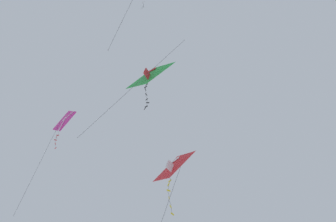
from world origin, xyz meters
TOP-DOWN VIEW (x-y plane):
  - kite_delta_near_right at (0.28, -1.42)m, footprint 3.58×4.57m
  - kite_diamond_low_drifter at (-1.64, -8.92)m, footprint 1.42×2.29m
  - kite_delta_near_left at (0.25, 0.01)m, footprint 1.29×1.98m

SIDE VIEW (x-z plane):
  - kite_delta_near_left at x=0.25m, z-range 13.62..18.21m
  - kite_delta_near_right at x=0.28m, z-range 19.53..28.06m
  - kite_diamond_low_drifter at x=-1.64m, z-range 20.74..30.54m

